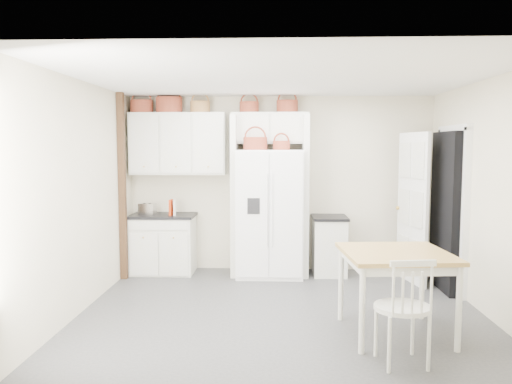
{
  "coord_description": "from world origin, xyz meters",
  "views": [
    {
      "loc": [
        -0.08,
        -5.48,
        1.86
      ],
      "look_at": [
        -0.3,
        0.4,
        1.32
      ],
      "focal_mm": 35.0,
      "sensor_mm": 36.0,
      "label": 1
    }
  ],
  "objects": [
    {
      "name": "floor",
      "position": [
        0.0,
        0.0,
        0.0
      ],
      "size": [
        4.5,
        4.5,
        0.0
      ],
      "primitive_type": "plane",
      "color": "#353537",
      "rests_on": "ground"
    },
    {
      "name": "ceiling",
      "position": [
        0.0,
        0.0,
        2.6
      ],
      "size": [
        4.5,
        4.5,
        0.0
      ],
      "primitive_type": "plane",
      "color": "white",
      "rests_on": "wall_back"
    },
    {
      "name": "wall_back",
      "position": [
        0.0,
        2.0,
        1.3
      ],
      "size": [
        4.5,
        0.0,
        4.5
      ],
      "primitive_type": "plane",
      "rotation": [
        1.57,
        0.0,
        0.0
      ],
      "color": "beige",
      "rests_on": "floor"
    },
    {
      "name": "wall_left",
      "position": [
        -2.25,
        0.0,
        1.3
      ],
      "size": [
        0.0,
        4.0,
        4.0
      ],
      "primitive_type": "plane",
      "rotation": [
        1.57,
        0.0,
        1.57
      ],
      "color": "beige",
      "rests_on": "floor"
    },
    {
      "name": "wall_right",
      "position": [
        2.25,
        0.0,
        1.3
      ],
      "size": [
        0.0,
        4.0,
        4.0
      ],
      "primitive_type": "plane",
      "rotation": [
        1.57,
        0.0,
        -1.57
      ],
      "color": "beige",
      "rests_on": "floor"
    },
    {
      "name": "refrigerator",
      "position": [
        -0.15,
        1.65,
        0.91
      ],
      "size": [
        0.94,
        0.75,
        1.81
      ],
      "primitive_type": "cube",
      "color": "white",
      "rests_on": "floor"
    },
    {
      "name": "base_cab_left",
      "position": [
        -1.72,
        1.7,
        0.42
      ],
      "size": [
        0.9,
        0.57,
        0.83
      ],
      "primitive_type": "cube",
      "color": "silver",
      "rests_on": "floor"
    },
    {
      "name": "base_cab_right",
      "position": [
        0.72,
        1.7,
        0.41
      ],
      "size": [
        0.46,
        0.56,
        0.82
      ],
      "primitive_type": "cube",
      "color": "silver",
      "rests_on": "floor"
    },
    {
      "name": "dining_table",
      "position": [
        1.11,
        -0.63,
        0.42
      ],
      "size": [
        1.08,
        1.08,
        0.84
      ],
      "primitive_type": "cube",
      "rotation": [
        0.0,
        0.0,
        0.08
      ],
      "color": "olive",
      "rests_on": "floor"
    },
    {
      "name": "windsor_chair",
      "position": [
        1.01,
        -1.3,
        0.49
      ],
      "size": [
        0.54,
        0.5,
        0.99
      ],
      "primitive_type": "cube",
      "rotation": [
        0.0,
        0.0,
        0.14
      ],
      "color": "silver",
      "rests_on": "floor"
    },
    {
      "name": "counter_left",
      "position": [
        -1.72,
        1.7,
        0.85
      ],
      "size": [
        0.93,
        0.6,
        0.04
      ],
      "primitive_type": "cube",
      "color": "black",
      "rests_on": "base_cab_left"
    },
    {
      "name": "counter_right",
      "position": [
        0.72,
        1.7,
        0.83
      ],
      "size": [
        0.5,
        0.59,
        0.04
      ],
      "primitive_type": "cube",
      "color": "black",
      "rests_on": "base_cab_right"
    },
    {
      "name": "toaster",
      "position": [
        -1.94,
        1.68,
        0.95
      ],
      "size": [
        0.26,
        0.18,
        0.16
      ],
      "primitive_type": "cube",
      "rotation": [
        0.0,
        0.0,
        -0.2
      ],
      "color": "silver",
      "rests_on": "counter_left"
    },
    {
      "name": "cookbook_red",
      "position": [
        -1.58,
        1.62,
        0.98
      ],
      "size": [
        0.04,
        0.15,
        0.23
      ],
      "primitive_type": "cube",
      "rotation": [
        0.0,
        0.0,
        -0.05
      ],
      "color": "#B62E0A",
      "rests_on": "counter_left"
    },
    {
      "name": "cookbook_cream",
      "position": [
        -1.53,
        1.62,
        0.98
      ],
      "size": [
        0.06,
        0.15,
        0.22
      ],
      "primitive_type": "cube",
      "rotation": [
        0.0,
        0.0,
        0.17
      ],
      "color": "beige",
      "rests_on": "counter_left"
    },
    {
      "name": "basket_upper_a",
      "position": [
        -2.03,
        1.83,
        2.44
      ],
      "size": [
        0.33,
        0.33,
        0.18
      ],
      "primitive_type": "cylinder",
      "color": "maroon",
      "rests_on": "upper_cabinet"
    },
    {
      "name": "basket_upper_b",
      "position": [
        -1.63,
        1.83,
        2.46
      ],
      "size": [
        0.38,
        0.38,
        0.23
      ],
      "primitive_type": "cylinder",
      "color": "maroon",
      "rests_on": "upper_cabinet"
    },
    {
      "name": "basket_upper_c",
      "position": [
        -1.17,
        1.83,
        2.43
      ],
      "size": [
        0.29,
        0.29,
        0.17
      ],
      "primitive_type": "cylinder",
      "color": "brown",
      "rests_on": "upper_cabinet"
    },
    {
      "name": "basket_bridge_a",
      "position": [
        -0.45,
        1.83,
        2.43
      ],
      "size": [
        0.28,
        0.28,
        0.16
      ],
      "primitive_type": "cylinder",
      "color": "maroon",
      "rests_on": "bridge_cabinet"
    },
    {
      "name": "basket_bridge_b",
      "position": [
        0.1,
        1.83,
        2.44
      ],
      "size": [
        0.31,
        0.31,
        0.18
      ],
      "primitive_type": "cylinder",
      "color": "maroon",
      "rests_on": "bridge_cabinet"
    },
    {
      "name": "basket_fridge_a",
      "position": [
        -0.35,
        1.55,
        1.9
      ],
      "size": [
        0.33,
        0.33,
        0.18
      ],
      "primitive_type": "cylinder",
      "color": "maroon",
      "rests_on": "refrigerator"
    },
    {
      "name": "basket_fridge_b",
      "position": [
        0.01,
        1.55,
        1.88
      ],
      "size": [
        0.24,
        0.24,
        0.13
      ],
      "primitive_type": "cylinder",
      "color": "maroon",
      "rests_on": "refrigerator"
    },
    {
      "name": "upper_cabinet",
      "position": [
        -1.5,
        1.83,
        1.9
      ],
      "size": [
        1.4,
        0.34,
        0.9
      ],
      "primitive_type": "cube",
      "color": "silver",
      "rests_on": "wall_back"
    },
    {
      "name": "bridge_cabinet",
      "position": [
        -0.15,
        1.83,
        2.12
      ],
      "size": [
        1.12,
        0.34,
        0.45
      ],
      "primitive_type": "cube",
      "color": "silver",
      "rests_on": "wall_back"
    },
    {
      "name": "fridge_panel_left",
      "position": [
        -0.66,
        1.7,
        1.15
      ],
      "size": [
        0.08,
        0.6,
        2.3
      ],
      "primitive_type": "cube",
      "color": "silver",
      "rests_on": "floor"
    },
    {
      "name": "fridge_panel_right",
      "position": [
        0.36,
        1.7,
        1.15
      ],
      "size": [
        0.08,
        0.6,
        2.3
      ],
      "primitive_type": "cube",
      "color": "silver",
      "rests_on": "floor"
    },
    {
      "name": "trim_post",
      "position": [
        -2.2,
        1.35,
        1.3
      ],
      "size": [
        0.09,
        0.09,
        2.6
      ],
      "primitive_type": "cube",
      "color": "black",
      "rests_on": "floor"
    },
    {
      "name": "doorway_void",
      "position": [
        2.16,
        1.0,
        1.02
      ],
      "size": [
        0.18,
        0.85,
        2.05
      ],
      "primitive_type": "cube",
      "color": "black",
      "rests_on": "floor"
    },
    {
      "name": "door_slab",
      "position": [
        1.8,
        1.33,
        1.02
      ],
      "size": [
        0.21,
        0.79,
        2.05
      ],
      "primitive_type": "cube",
      "rotation": [
        0.0,
        0.0,
        -1.36
      ],
      "color": "white",
      "rests_on": "floor"
    }
  ]
}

